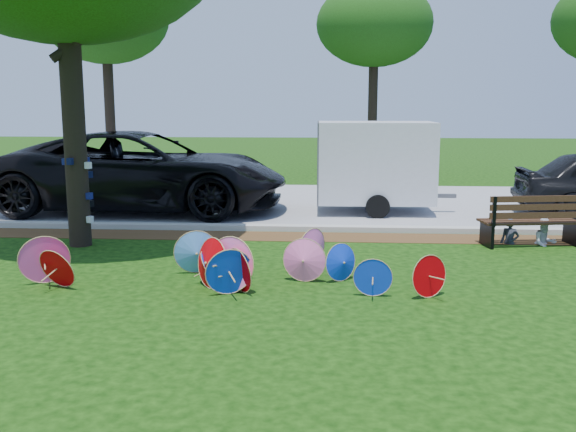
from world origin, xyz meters
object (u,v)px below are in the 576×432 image
parasol_pile (231,262)px  park_bench (529,220)px  black_van (143,172)px  person_left (511,220)px  person_right (546,219)px  cargo_trailer (375,162)px

parasol_pile → park_bench: (5.60, 3.31, 0.15)m
parasol_pile → black_van: size_ratio=0.88×
black_van → person_left: 9.40m
person_right → black_van: bearing=148.6°
person_left → park_bench: bearing=14.9°
person_right → cargo_trailer: bearing=120.0°
black_van → park_bench: (9.03, -3.61, -0.54)m
park_bench → person_right: bearing=-0.7°
parasol_pile → park_bench: 6.51m
black_van → cargo_trailer: cargo_trailer is taller
park_bench → cargo_trailer: bearing=118.1°
parasol_pile → cargo_trailer: size_ratio=2.27×
parasol_pile → person_left: (5.25, 3.36, 0.14)m
parasol_pile → person_left: bearing=32.7°
park_bench → person_left: (-0.35, 0.05, -0.01)m
parasol_pile → person_left: size_ratio=6.61×
black_van → person_left: black_van is taller
parasol_pile → cargo_trailer: 7.69m
park_bench → person_left: bearing=163.0°
park_bench → person_right: size_ratio=1.92×
parasol_pile → black_van: (-3.43, 6.93, 0.69)m
cargo_trailer → person_right: size_ratio=2.83×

